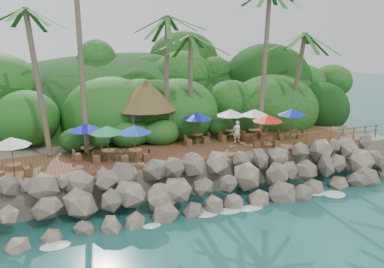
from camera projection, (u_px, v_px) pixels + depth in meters
name	position (u px, v px, depth m)	size (l,w,h in m)	color
ground	(230.00, 213.00, 24.18)	(140.00, 140.00, 0.00)	#19514F
land_base	(152.00, 134.00, 38.30)	(32.00, 25.20, 2.10)	gray
jungle_hill	(133.00, 128.00, 45.29)	(44.80, 28.00, 15.40)	#143811
seawall	(216.00, 183.00, 25.69)	(29.00, 4.00, 2.30)	gray
terrace	(192.00, 150.00, 29.03)	(26.00, 5.00, 0.20)	brown
jungle_foliage	(155.00, 147.00, 37.66)	(44.00, 16.00, 12.00)	#143811
foam_line	(228.00, 210.00, 24.44)	(25.20, 0.80, 0.06)	white
palms	(180.00, 7.00, 28.97)	(26.12, 7.09, 14.48)	brown
palapa	(146.00, 95.00, 30.67)	(4.78, 4.78, 4.60)	brown
dining_clusters	(184.00, 123.00, 28.03)	(21.87, 5.03, 2.39)	brown
railing	(337.00, 134.00, 30.68)	(8.30, 0.10, 1.00)	brown
waiter	(237.00, 131.00, 30.61)	(0.60, 0.40, 1.66)	white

